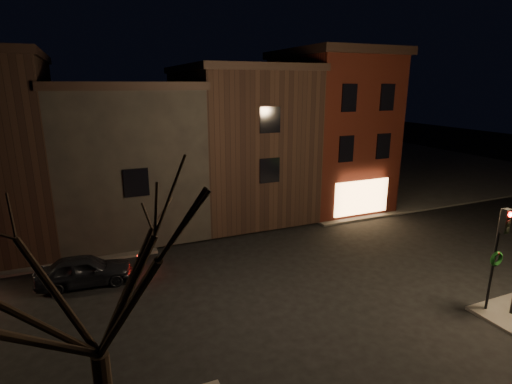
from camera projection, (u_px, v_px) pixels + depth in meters
ground at (290, 277)px, 17.96m from camera, size 120.00×120.00×0.00m
sidewalk_far_right at (367, 163)px, 43.27m from camera, size 30.00×30.00×0.12m
corner_building at (329, 128)px, 27.98m from camera, size 6.50×8.50×10.50m
row_building_a at (238, 139)px, 26.57m from camera, size 7.30×10.30×9.40m
row_building_b at (125, 154)px, 23.96m from camera, size 7.80×10.30×8.40m
traffic_signal at (499, 244)px, 14.45m from camera, size 0.58×0.38×4.05m
bare_tree_left at (87, 253)px, 7.29m from camera, size 5.60×5.60×7.50m
parked_car_a at (84, 270)px, 17.17m from camera, size 3.99×1.82×1.33m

